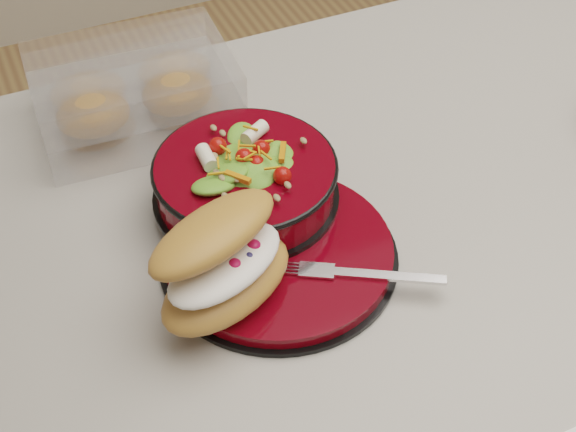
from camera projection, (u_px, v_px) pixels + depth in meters
name	position (u px, v px, depth m)	size (l,w,h in m)	color
island_counter	(441.00, 364.00, 1.30)	(1.24, 0.74, 0.90)	white
dinner_plate	(280.00, 253.00, 0.86)	(0.26, 0.26, 0.02)	black
salad_bowl	(245.00, 175.00, 0.88)	(0.21, 0.21, 0.09)	black
croissant	(223.00, 262.00, 0.77)	(0.18, 0.15, 0.10)	#C07A3A
fork	(367.00, 274.00, 0.82)	(0.14, 0.09, 0.00)	silver
pastry_box	(134.00, 93.00, 1.00)	(0.25, 0.19, 0.09)	white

